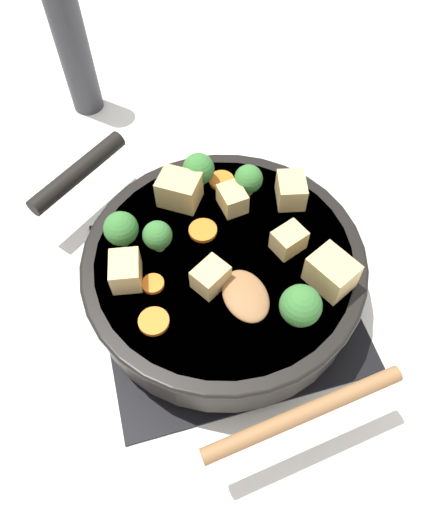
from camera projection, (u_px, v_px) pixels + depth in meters
ground_plane at (224, 294)px, 0.65m from camera, size 2.40×2.40×0.00m
front_burner_grate at (224, 289)px, 0.64m from camera, size 0.31×0.31×0.03m
skillet_pan at (223, 268)px, 0.60m from camera, size 0.42×0.39×0.06m
wooden_spoon at (275, 355)px, 0.50m from camera, size 0.19×0.21×0.02m
tofu_cube_center_large at (232, 199)px, 0.60m from camera, size 0.04×0.03×0.03m
tofu_cube_near_handle at (289, 240)px, 0.57m from camera, size 0.04×0.04×0.03m
tofu_cube_east_chunk at (179, 190)px, 0.61m from camera, size 0.06×0.06×0.04m
tofu_cube_west_chunk at (291, 190)px, 0.61m from camera, size 0.05×0.04×0.03m
tofu_cube_back_piece at (126, 271)px, 0.54m from camera, size 0.05×0.04×0.03m
tofu_cube_front_piece at (211, 277)px, 0.54m from camera, size 0.04×0.05×0.03m
tofu_cube_mid_small at (332, 273)px, 0.54m from camera, size 0.06×0.06×0.04m
broccoli_floret_near_spoon at (157, 236)px, 0.56m from camera, size 0.03×0.03×0.04m
broccoli_floret_center_top at (121, 229)px, 0.56m from camera, size 0.04×0.04×0.05m
broccoli_floret_east_rim at (199, 169)px, 0.62m from camera, size 0.04×0.04×0.05m
broccoli_floret_west_rim at (248, 179)px, 0.61m from camera, size 0.04×0.04×0.04m
broccoli_floret_north_edge at (301, 306)px, 0.51m from camera, size 0.04×0.04×0.05m
carrot_slice_orange_thin at (153, 284)px, 0.55m from camera, size 0.02×0.02×0.01m
carrot_slice_near_center at (154, 321)px, 0.53m from camera, size 0.03×0.03×0.01m
carrot_slice_edge_slice at (203, 230)px, 0.59m from camera, size 0.03×0.03×0.01m
carrot_slice_under_broccoli at (222, 181)px, 0.64m from camera, size 0.03×0.03×0.01m
pepper_mill at (74, 50)px, 0.77m from camera, size 0.05×0.05×0.23m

